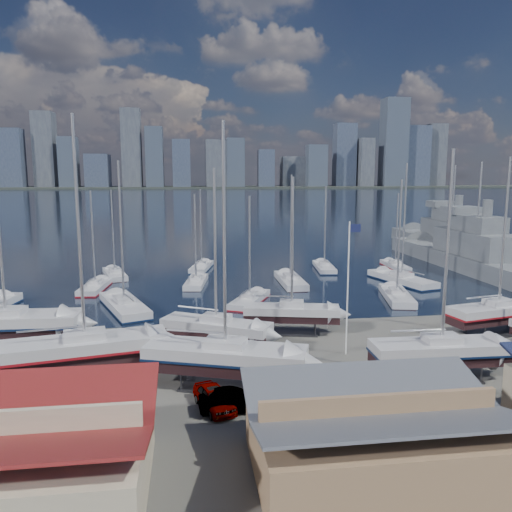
{
  "coord_description": "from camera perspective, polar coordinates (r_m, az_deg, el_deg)",
  "views": [
    {
      "loc": [
        -8.93,
        -47.45,
        14.39
      ],
      "look_at": [
        -1.35,
        8.0,
        5.41
      ],
      "focal_mm": 35.0,
      "sensor_mm": 36.0,
      "label": 1
    }
  ],
  "objects": [
    {
      "name": "sailboat_cradle_3",
      "position": [
        34.75,
        -3.51,
        -11.49
      ],
      "size": [
        11.58,
        6.63,
        17.9
      ],
      "rotation": [
        0.0,
        0.0,
        -0.34
      ],
      "color": "#2D2D33",
      "rests_on": "ground"
    },
    {
      "name": "sailboat_moored_9",
      "position": [
        61.09,
        15.77,
        -4.55
      ],
      "size": [
        4.84,
        10.09,
        14.69
      ],
      "rotation": [
        0.0,
        0.0,
        1.34
      ],
      "color": "black",
      "rests_on": "water"
    },
    {
      "name": "car_d",
      "position": [
        34.13,
        17.24,
        -15.02
      ],
      "size": [
        2.47,
        4.84,
        1.34
      ],
      "primitive_type": "imported",
      "rotation": [
        0.0,
        0.0,
        0.13
      ],
      "color": "gray",
      "rests_on": "ground"
    },
    {
      "name": "sailboat_cradle_6",
      "position": [
        51.01,
        25.94,
        -5.8
      ],
      "size": [
        10.31,
        4.8,
        16.08
      ],
      "rotation": [
        0.0,
        0.0,
        0.21
      ],
      "color": "#2D2D33",
      "rests_on": "ground"
    },
    {
      "name": "water",
      "position": [
        347.87,
        -6.35,
        6.66
      ],
      "size": [
        1400.0,
        600.0,
        0.4
      ],
      "primitive_type": "cube",
      "color": "#1A263D",
      "rests_on": "ground"
    },
    {
      "name": "sailboat_cradle_5",
      "position": [
        38.39,
        20.39,
        -10.18
      ],
      "size": [
        10.11,
        3.07,
        16.21
      ],
      "rotation": [
        0.0,
        0.0,
        -0.03
      ],
      "color": "#2D2D33",
      "rests_on": "ground"
    },
    {
      "name": "car_c",
      "position": [
        31.14,
        8.11,
        -16.97
      ],
      "size": [
        3.64,
        5.78,
        1.49
      ],
      "primitive_type": "imported",
      "rotation": [
        0.0,
        0.0,
        -0.23
      ],
      "color": "gray",
      "rests_on": "ground"
    },
    {
      "name": "sailboat_moored_5",
      "position": [
        77.97,
        -6.25,
        -1.35
      ],
      "size": [
        4.21,
        9.0,
        12.97
      ],
      "rotation": [
        0.0,
        0.0,
        1.36
      ],
      "color": "black",
      "rests_on": "water"
    },
    {
      "name": "sailboat_moored_7",
      "position": [
        67.3,
        3.96,
        -2.97
      ],
      "size": [
        2.89,
        10.12,
        15.26
      ],
      "rotation": [
        0.0,
        0.0,
        1.57
      ],
      "color": "black",
      "rests_on": "water"
    },
    {
      "name": "flagpole",
      "position": [
        40.52,
        10.56,
        -2.69
      ],
      "size": [
        0.97,
        0.12,
        10.89
      ],
      "color": "white",
      "rests_on": "ground"
    },
    {
      "name": "sailboat_cradle_0",
      "position": [
        46.64,
        -26.62,
        -6.98
      ],
      "size": [
        12.22,
        4.05,
        19.21
      ],
      "rotation": [
        0.0,
        0.0,
        -0.06
      ],
      "color": "#2D2D33",
      "rests_on": "ground"
    },
    {
      "name": "car_b",
      "position": [
        32.01,
        -2.56,
        -16.21
      ],
      "size": [
        4.36,
        1.8,
        1.41
      ],
      "primitive_type": "imported",
      "rotation": [
        0.0,
        0.0,
        1.65
      ],
      "color": "gray",
      "rests_on": "ground"
    },
    {
      "name": "ground",
      "position": [
        41.1,
        5.37,
        -11.42
      ],
      "size": [
        1400.0,
        1400.0,
        0.0
      ],
      "primitive_type": "plane",
      "color": "#605E59",
      "rests_on": "ground"
    },
    {
      "name": "skyline",
      "position": [
        601.72,
        -7.83,
        11.38
      ],
      "size": [
        639.14,
        43.8,
        107.69
      ],
      "color": "#475166",
      "rests_on": "far_shore"
    },
    {
      "name": "naval_ship_west",
      "position": [
        102.37,
        21.34,
        1.35
      ],
      "size": [
        9.48,
        44.9,
        18.01
      ],
      "rotation": [
        0.0,
        0.0,
        1.52
      ],
      "color": "slate",
      "rests_on": "water"
    },
    {
      "name": "car_a",
      "position": [
        32.46,
        -4.79,
        -15.84
      ],
      "size": [
        2.92,
        4.5,
        1.43
      ],
      "primitive_type": "imported",
      "rotation": [
        0.0,
        0.0,
        0.32
      ],
      "color": "gray",
      "rests_on": "ground"
    },
    {
      "name": "naval_ship_east",
      "position": [
        83.71,
        23.72,
        -0.41
      ],
      "size": [
        7.49,
        45.3,
        18.07
      ],
      "rotation": [
        0.0,
        0.0,
        1.58
      ],
      "color": "slate",
      "rests_on": "water"
    },
    {
      "name": "sailboat_moored_10",
      "position": [
        70.69,
        16.3,
        -2.75
      ],
      "size": [
        6.1,
        11.71,
        16.87
      ],
      "rotation": [
        0.0,
        0.0,
        1.85
      ],
      "color": "black",
      "rests_on": "water"
    },
    {
      "name": "sailboat_moored_6",
      "position": [
        57.22,
        -0.73,
        -5.13
      ],
      "size": [
        5.89,
        8.76,
        12.81
      ],
      "rotation": [
        0.0,
        0.0,
        1.12
      ],
      "color": "black",
      "rests_on": "water"
    },
    {
      "name": "sailboat_moored_11",
      "position": [
        81.75,
        15.62,
        -1.14
      ],
      "size": [
        2.79,
        8.4,
        12.38
      ],
      "rotation": [
        0.0,
        0.0,
        1.51
      ],
      "color": "black",
      "rests_on": "water"
    },
    {
      "name": "far_shore",
      "position": [
        607.66,
        -7.01,
        7.79
      ],
      "size": [
        1400.0,
        80.0,
        2.2
      ],
      "primitive_type": "cube",
      "color": "#2D332D",
      "rests_on": "ground"
    },
    {
      "name": "sailboat_moored_8",
      "position": [
        77.94,
        7.8,
        -1.38
      ],
      "size": [
        3.56,
        9.26,
        13.5
      ],
      "rotation": [
        0.0,
        0.0,
        1.45
      ],
      "color": "black",
      "rests_on": "water"
    },
    {
      "name": "sailboat_cradle_2",
      "position": [
        41.58,
        -4.58,
        -8.21
      ],
      "size": [
        9.28,
        6.65,
        15.05
      ],
      "rotation": [
        0.0,
        0.0,
        -0.5
      ],
      "color": "#2D2D33",
      "rests_on": "ground"
    },
    {
      "name": "shed_grey",
      "position": [
        26.26,
        13.84,
        -18.95
      ],
      "size": [
        12.6,
        8.4,
        4.17
      ],
      "color": "#8C6B4C",
      "rests_on": "ground"
    },
    {
      "name": "sailboat_moored_1",
      "position": [
        67.04,
        -17.88,
        -3.46
      ],
      "size": [
        3.29,
        9.03,
        13.21
      ],
      "rotation": [
        0.0,
        0.0,
        1.48
      ],
      "color": "black",
      "rests_on": "water"
    },
    {
      "name": "sailboat_cradle_4",
      "position": [
        46.3,
        4.09,
        -6.44
      ],
      "size": [
        9.03,
        4.28,
        14.35
      ],
      "rotation": [
        0.0,
        0.0,
        -0.22
      ],
      "color": "#2D2D33",
      "rests_on": "ground"
    },
    {
      "name": "sailboat_moored_3",
      "position": [
        56.14,
        -14.81,
        -5.72
      ],
      "size": [
        6.84,
        11.6,
        16.76
      ],
      "rotation": [
        0.0,
        0.0,
        1.93
      ],
      "color": "black",
      "rests_on": "water"
    },
    {
      "name": "sailboat_moored_2",
      "position": [
        74.62,
        -15.83,
        -2.1
      ],
      "size": [
        4.69,
        8.99,
        13.07
      ],
      "rotation": [
        0.0,
        0.0,
        1.85
      ],
      "color": "black",
      "rests_on": "water"
    },
    {
      "name": "sailboat_moored_4",
      "position": [
        67.07,
        -6.86,
        -3.06
      ],
      "size": [
        3.57,
        8.65,
        12.68
      ],
      "rotation": [
        0.0,
        0.0,
        1.42
      ],
      "color": "black",
      "rests_on": "water"
    },
    {
      "name": "sailboat_cradle_1",
      "position": [
        38.07,
        -18.91,
        -10.07
      ],
      "size": [
        12.0,
        5.49,
        18.52
      ],
      "rotation": [
        0.0,
        0.0,
        0.2
      ],
      "color": "#2D2D33",
      "rests_on": "ground"
    }
  ]
}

